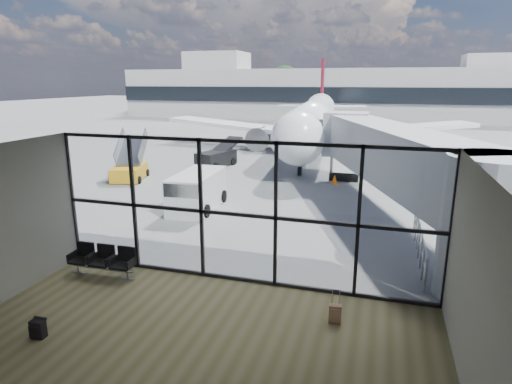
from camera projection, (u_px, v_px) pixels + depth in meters
The scene contains 21 objects.
ground at pixel (347, 134), 50.69m from camera, with size 220.00×220.00×0.00m, color slate.
lounge_shell at pixel (159, 263), 8.47m from camera, with size 12.02×8.01×4.51m.
glass_curtain_wall at pixel (238, 213), 13.03m from camera, with size 12.10×0.12×4.50m.
jet_bridge at pixel (401, 163), 18.11m from camera, with size 8.00×16.50×4.33m.
apron_railing at pixel (420, 239), 15.11m from camera, with size 0.06×5.46×1.11m.
far_terminal at pixel (357, 93), 70.16m from camera, with size 80.00×12.20×11.00m.
tree_0 at pixel (148, 88), 91.61m from camera, with size 4.95×4.95×7.12m.
tree_1 at pixel (173, 85), 89.80m from camera, with size 5.61×5.61×8.07m.
tree_2 at pixel (199, 82), 87.99m from camera, with size 6.27×6.27×9.03m.
tree_3 at pixel (227, 88), 86.65m from camera, with size 4.95×4.95×7.12m.
tree_4 at pixel (255, 85), 84.83m from camera, with size 5.61×5.61×8.07m.
tree_5 at pixel (285, 82), 83.02m from camera, with size 6.27×6.27×9.03m.
seating_row at pixel (104, 259), 13.88m from camera, with size 2.25×0.67×0.99m.
backpack at pixel (38, 329), 10.49m from camera, with size 0.35×0.32×0.51m.
suitcase at pixel (335, 313), 11.14m from camera, with size 0.35×0.27×0.90m.
airliner at pixel (314, 119), 40.26m from camera, with size 29.21×33.92×8.74m.
service_van at pixel (197, 191), 20.97m from camera, with size 2.23×4.23×1.79m.
belt_loader at pixel (217, 157), 31.58m from camera, with size 2.53×4.48×1.96m.
mobile_stairs at pixel (130, 170), 27.34m from camera, with size 2.62×3.86×2.49m.
traffic_cone_a at pixel (335, 179), 26.21m from camera, with size 0.41×0.41×0.59m.
traffic_cone_b at pixel (378, 179), 26.12m from camera, with size 0.45×0.45×0.64m.
Camera 1 is at (4.09, -11.77, 6.16)m, focal length 30.00 mm.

